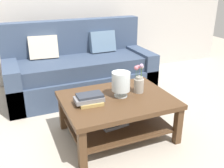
{
  "coord_description": "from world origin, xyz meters",
  "views": [
    {
      "loc": [
        -1.02,
        -2.66,
        1.6
      ],
      "look_at": [
        0.0,
        -0.28,
        0.55
      ],
      "focal_mm": 41.24,
      "sensor_mm": 36.0,
      "label": 1
    }
  ],
  "objects_px": {
    "couch": "(80,70)",
    "glass_hurricane_vase": "(121,82)",
    "coffee_table": "(117,108)",
    "flower_pitcher": "(139,82)",
    "book_stack_main": "(90,99)"
  },
  "relations": [
    {
      "from": "coffee_table",
      "to": "book_stack_main",
      "type": "bearing_deg",
      "value": -176.98
    },
    {
      "from": "couch",
      "to": "glass_hurricane_vase",
      "type": "relative_size",
      "value": 7.89
    },
    {
      "from": "couch",
      "to": "glass_hurricane_vase",
      "type": "xyz_separation_m",
      "value": [
        0.08,
        -1.28,
        0.25
      ]
    },
    {
      "from": "couch",
      "to": "glass_hurricane_vase",
      "type": "height_order",
      "value": "couch"
    },
    {
      "from": "glass_hurricane_vase",
      "to": "flower_pitcher",
      "type": "relative_size",
      "value": 0.8
    },
    {
      "from": "couch",
      "to": "coffee_table",
      "type": "relative_size",
      "value": 1.85
    },
    {
      "from": "couch",
      "to": "coffee_table",
      "type": "bearing_deg",
      "value": -88.68
    },
    {
      "from": "coffee_table",
      "to": "glass_hurricane_vase",
      "type": "bearing_deg",
      "value": 27.9
    },
    {
      "from": "glass_hurricane_vase",
      "to": "coffee_table",
      "type": "bearing_deg",
      "value": -152.1
    },
    {
      "from": "flower_pitcher",
      "to": "couch",
      "type": "bearing_deg",
      "value": 103.62
    },
    {
      "from": "coffee_table",
      "to": "couch",
      "type": "bearing_deg",
      "value": 91.32
    },
    {
      "from": "glass_hurricane_vase",
      "to": "flower_pitcher",
      "type": "xyz_separation_m",
      "value": [
        0.23,
        0.02,
        -0.04
      ]
    },
    {
      "from": "couch",
      "to": "flower_pitcher",
      "type": "height_order",
      "value": "couch"
    },
    {
      "from": "book_stack_main",
      "to": "glass_hurricane_vase",
      "type": "xyz_separation_m",
      "value": [
        0.36,
        0.04,
        0.11
      ]
    },
    {
      "from": "book_stack_main",
      "to": "glass_hurricane_vase",
      "type": "bearing_deg",
      "value": 6.74
    }
  ]
}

